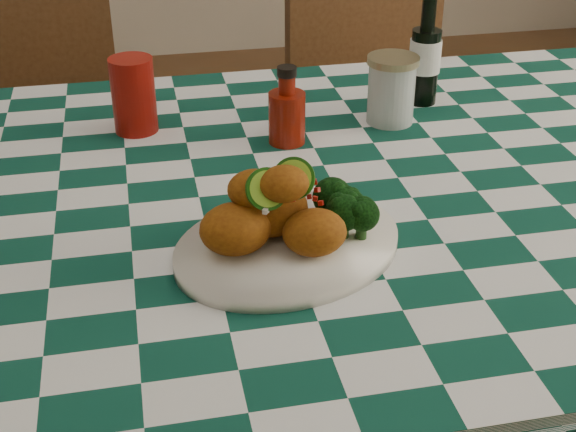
{
  "coord_description": "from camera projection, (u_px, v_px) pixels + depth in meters",
  "views": [
    {
      "loc": [
        -0.18,
        -1.04,
        1.35
      ],
      "look_at": [
        -0.0,
        -0.17,
        0.84
      ],
      "focal_mm": 50.0,
      "sensor_mm": 36.0,
      "label": 1
    }
  ],
  "objects": [
    {
      "name": "beer_bottle",
      "position": [
        426.0,
        48.0,
        1.45
      ],
      "size": [
        0.06,
        0.06,
        0.21
      ],
      "primitive_type": null,
      "rotation": [
        0.0,
        0.0,
        -0.14
      ],
      "color": "black",
      "rests_on": "dining_table"
    },
    {
      "name": "mason_jar",
      "position": [
        391.0,
        90.0,
        1.39
      ],
      "size": [
        0.12,
        0.12,
        0.12
      ],
      "primitive_type": null,
      "rotation": [
        0.0,
        0.0,
        -0.41
      ],
      "color": "#B2BCBA",
      "rests_on": "dining_table"
    },
    {
      "name": "wooden_chair_right",
      "position": [
        391.0,
        152.0,
        2.05
      ],
      "size": [
        0.48,
        0.5,
        0.94
      ],
      "primitive_type": null,
      "rotation": [
        0.0,
        0.0,
        0.13
      ],
      "color": "#472814",
      "rests_on": "ground"
    },
    {
      "name": "wooden_chair_left",
      "position": [
        27.0,
        172.0,
        1.87
      ],
      "size": [
        0.47,
        0.49,
        1.01
      ],
      "primitive_type": null,
      "rotation": [
        0.0,
        0.0,
        0.01
      ],
      "color": "#472814",
      "rests_on": "ground"
    },
    {
      "name": "ketchup_bottle",
      "position": [
        287.0,
        105.0,
        1.32
      ],
      "size": [
        0.07,
        0.07,
        0.13
      ],
      "primitive_type": null,
      "rotation": [
        0.0,
        0.0,
        0.13
      ],
      "color": "#711205",
      "rests_on": "dining_table"
    },
    {
      "name": "dining_table",
      "position": [
        270.0,
        389.0,
        1.4
      ],
      "size": [
        1.66,
        1.06,
        0.79
      ],
      "primitive_type": null,
      "color": "#0C3F31",
      "rests_on": "ground"
    },
    {
      "name": "broccoli_side",
      "position": [
        347.0,
        208.0,
        1.05
      ],
      "size": [
        0.09,
        0.09,
        0.07
      ],
      "primitive_type": null,
      "color": "black",
      "rests_on": "plate"
    },
    {
      "name": "plate",
      "position": [
        288.0,
        246.0,
        1.05
      ],
      "size": [
        0.38,
        0.35,
        0.02
      ],
      "primitive_type": null,
      "rotation": [
        0.0,
        0.0,
        0.4
      ],
      "color": "white",
      "rests_on": "dining_table"
    },
    {
      "name": "fried_chicken_pile",
      "position": [
        282.0,
        205.0,
        1.01
      ],
      "size": [
        0.17,
        0.13,
        0.11
      ],
      "primitive_type": null,
      "color": "#914D0E",
      "rests_on": "plate"
    },
    {
      "name": "red_tumbler",
      "position": [
        134.0,
        95.0,
        1.36
      ],
      "size": [
        0.1,
        0.1,
        0.13
      ],
      "primitive_type": "cylinder",
      "rotation": [
        0.0,
        0.0,
        0.41
      ],
      "color": "maroon",
      "rests_on": "dining_table"
    }
  ]
}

